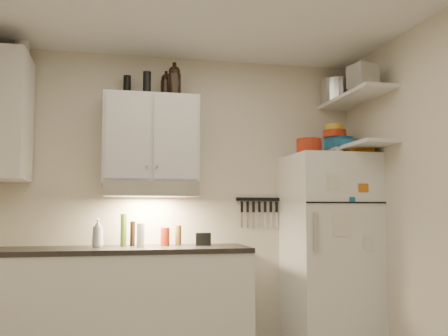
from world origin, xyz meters
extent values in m
cube|color=beige|center=(0.00, 1.51, 1.30)|extent=(3.20, 0.02, 2.60)
cube|color=silver|center=(-0.55, 1.20, 0.44)|extent=(2.10, 0.60, 0.88)
cube|color=black|center=(-0.55, 1.20, 0.90)|extent=(2.10, 0.62, 0.04)
cube|color=silver|center=(-0.30, 1.33, 1.83)|extent=(0.80, 0.33, 0.75)
cube|color=silver|center=(-1.44, 1.20, 1.95)|extent=(0.33, 0.55, 1.00)
cube|color=silver|center=(-0.30, 1.27, 1.39)|extent=(0.76, 0.46, 0.12)
cube|color=white|center=(1.25, 1.16, 0.85)|extent=(0.70, 0.68, 1.70)
cube|color=silver|center=(1.45, 1.02, 2.20)|extent=(0.30, 0.95, 0.03)
cube|color=silver|center=(1.45, 1.02, 1.76)|extent=(0.30, 0.95, 0.03)
cube|color=black|center=(0.70, 1.49, 1.32)|extent=(0.42, 0.02, 0.03)
cylinder|color=#9E2612|center=(1.02, 1.04, 1.76)|extent=(0.28, 0.28, 0.13)
cube|color=#B86417|center=(1.48, 1.04, 1.74)|extent=(0.25, 0.29, 0.09)
cylinder|color=silver|center=(1.31, 1.07, 1.76)|extent=(0.09, 0.09, 0.11)
cylinder|color=silver|center=(1.43, 1.35, 2.33)|extent=(0.39, 0.39, 0.22)
cube|color=#AAAAAD|center=(1.53, 1.02, 2.33)|extent=(0.28, 0.26, 0.23)
cube|color=#AAAAAD|center=(1.38, 0.73, 2.31)|extent=(0.22, 0.22, 0.19)
cylinder|color=#17587E|center=(1.40, 1.28, 1.83)|extent=(0.27, 0.27, 0.11)
cylinder|color=red|center=(1.36, 1.25, 1.91)|extent=(0.21, 0.21, 0.06)
cylinder|color=gold|center=(1.36, 1.25, 1.97)|extent=(0.17, 0.17, 0.05)
cylinder|color=#17587E|center=(1.38, 1.06, 1.80)|extent=(0.26, 0.26, 0.05)
cylinder|color=black|center=(-0.34, 1.28, 2.30)|extent=(0.08, 0.08, 0.20)
cylinder|color=black|center=(-0.50, 1.41, 2.29)|extent=(0.07, 0.07, 0.19)
cylinder|color=silver|center=(-1.36, 1.32, 2.53)|extent=(0.15, 0.15, 0.16)
imported|color=silver|center=(-0.72, 1.20, 1.05)|extent=(0.13, 0.13, 0.26)
cylinder|color=brown|center=(-0.06, 1.34, 1.01)|extent=(0.06, 0.06, 0.17)
cylinder|color=#3D5C17|center=(-0.51, 1.32, 1.05)|extent=(0.05, 0.05, 0.27)
cylinder|color=black|center=(-0.44, 1.32, 1.02)|extent=(0.04, 0.04, 0.21)
cylinder|color=silver|center=(-0.38, 1.20, 1.02)|extent=(0.07, 0.07, 0.19)
cylinder|color=#9E2612|center=(-0.17, 1.30, 1.00)|extent=(0.10, 0.10, 0.15)
cube|color=black|center=(0.15, 1.27, 0.97)|extent=(0.14, 0.12, 0.11)
camera|label=1|loc=(-0.57, -2.93, 1.21)|focal=40.00mm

